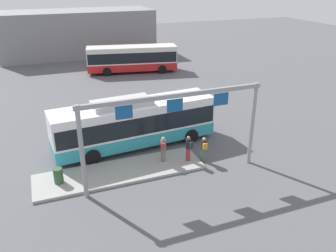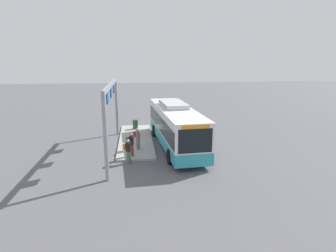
# 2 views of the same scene
# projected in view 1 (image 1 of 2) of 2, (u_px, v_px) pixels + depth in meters

# --- Properties ---
(ground_plane) EXTENTS (120.00, 120.00, 0.00)m
(ground_plane) POSITION_uv_depth(u_px,v_px,m) (136.00, 146.00, 24.07)
(ground_plane) COLOR #56565B
(platform_curb) EXTENTS (10.00, 2.80, 0.16)m
(platform_curb) POSITION_uv_depth(u_px,v_px,m) (120.00, 172.00, 20.73)
(platform_curb) COLOR #9E9E99
(platform_curb) RESTS_ON ground
(bus_main) EXTENTS (11.19, 3.36, 3.46)m
(bus_main) POSITION_uv_depth(u_px,v_px,m) (135.00, 122.00, 23.34)
(bus_main) COLOR teal
(bus_main) RESTS_ON ground
(bus_background_left) EXTENTS (10.78, 4.47, 3.10)m
(bus_background_left) POSITION_uv_depth(u_px,v_px,m) (132.00, 57.00, 41.30)
(bus_background_left) COLOR red
(bus_background_left) RESTS_ON ground
(person_boarding) EXTENTS (0.45, 0.59, 1.67)m
(person_boarding) POSITION_uv_depth(u_px,v_px,m) (189.00, 148.00, 21.48)
(person_boarding) COLOR maroon
(person_boarding) RESTS_ON platform_curb
(person_waiting_near) EXTENTS (0.39, 0.57, 1.67)m
(person_waiting_near) POSITION_uv_depth(u_px,v_px,m) (204.00, 149.00, 21.68)
(person_waiting_near) COLOR #476B4C
(person_waiting_near) RESTS_ON ground
(person_waiting_mid) EXTENTS (0.49, 0.60, 1.67)m
(person_waiting_mid) POSITION_uv_depth(u_px,v_px,m) (163.00, 149.00, 21.38)
(person_waiting_mid) COLOR slate
(person_waiting_mid) RESTS_ON platform_curb
(platform_sign_gantry) EXTENTS (10.51, 0.24, 5.20)m
(platform_sign_gantry) POSITION_uv_depth(u_px,v_px,m) (175.00, 117.00, 18.74)
(platform_sign_gantry) COLOR gray
(platform_sign_gantry) RESTS_ON ground
(station_building) EXTENTS (21.11, 8.00, 6.22)m
(station_building) POSITION_uv_depth(u_px,v_px,m) (78.00, 33.00, 49.86)
(station_building) COLOR gray
(station_building) RESTS_ON ground
(trash_bin) EXTENTS (0.52, 0.52, 0.90)m
(trash_bin) POSITION_uv_depth(u_px,v_px,m) (58.00, 176.00, 19.34)
(trash_bin) COLOR #2D5133
(trash_bin) RESTS_ON platform_curb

